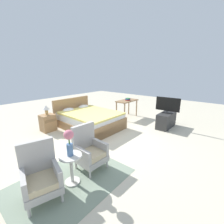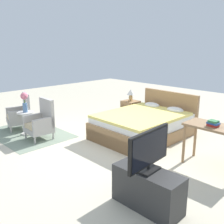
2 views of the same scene
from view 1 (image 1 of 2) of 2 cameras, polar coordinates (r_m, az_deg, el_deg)
ground_plane at (r=4.77m, az=-1.12°, el=-9.33°), size 16.00×16.00×0.00m
floor_rug at (r=3.18m, az=-15.27°, el=-23.97°), size 2.10×1.50×0.01m
bed at (r=5.53m, az=-8.88°, el=-2.67°), size 1.65×2.22×0.96m
armchair_by_window_left at (r=2.81m, az=-25.51°, el=-21.22°), size 0.67×0.67×0.92m
armchair_by_window_right at (r=3.26m, az=-8.70°, el=-14.38°), size 0.56×0.56×0.92m
side_table at (r=2.94m, az=-15.27°, el=-19.09°), size 0.40×0.40×0.56m
flower_vase at (r=2.70m, az=-16.03°, el=-10.24°), size 0.17×0.17×0.48m
nightstand at (r=5.56m, az=-23.23°, el=-3.78°), size 0.44×0.41×0.57m
table_lamp at (r=5.43m, az=-23.78°, el=1.21°), size 0.22×0.22×0.33m
tv_stand at (r=5.78m, az=19.93°, el=-2.91°), size 0.96×0.40×0.54m
tv_flatscreen at (r=5.64m, az=20.45°, el=2.52°), size 0.22×0.83×0.56m
vanity_desk at (r=6.54m, az=5.73°, el=3.48°), size 1.04×0.52×0.77m
book_stack at (r=6.45m, az=6.04°, el=4.84°), size 0.21×0.15×0.11m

